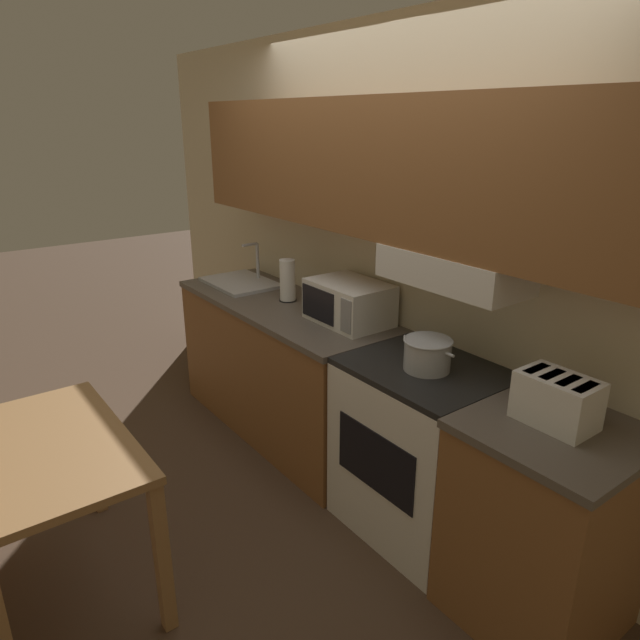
% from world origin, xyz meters
% --- Properties ---
extents(ground_plane, '(16.00, 16.00, 0.00)m').
position_xyz_m(ground_plane, '(0.00, 0.00, 0.00)').
color(ground_plane, '#4C3828').
extents(wall_back, '(5.54, 0.38, 2.55)m').
position_xyz_m(wall_back, '(0.01, -0.07, 1.53)').
color(wall_back, beige).
rests_on(wall_back, ground_plane).
extents(lower_counter_main, '(1.75, 0.65, 0.91)m').
position_xyz_m(lower_counter_main, '(-0.70, -0.31, 0.46)').
color(lower_counter_main, brown).
rests_on(lower_counter_main, ground_plane).
extents(lower_counter_right_stub, '(0.65, 0.65, 0.91)m').
position_xyz_m(lower_counter_right_stub, '(1.25, -0.31, 0.46)').
color(lower_counter_right_stub, brown).
rests_on(lower_counter_right_stub, ground_plane).
extents(stove_range, '(0.75, 0.62, 0.91)m').
position_xyz_m(stove_range, '(0.55, -0.31, 0.46)').
color(stove_range, white).
rests_on(stove_range, ground_plane).
extents(cooking_pot, '(0.31, 0.23, 0.15)m').
position_xyz_m(cooking_pot, '(0.57, -0.32, 1.00)').
color(cooking_pot, '#B7BABF').
rests_on(cooking_pot, stove_range).
extents(microwave, '(0.47, 0.34, 0.24)m').
position_xyz_m(microwave, '(-0.16, -0.20, 1.03)').
color(microwave, white).
rests_on(microwave, lower_counter_main).
extents(toaster, '(0.30, 0.19, 0.20)m').
position_xyz_m(toaster, '(1.22, -0.30, 1.01)').
color(toaster, white).
rests_on(toaster, lower_counter_right_stub).
extents(sink_basin, '(0.55, 0.40, 0.29)m').
position_xyz_m(sink_basin, '(-1.24, -0.31, 0.93)').
color(sink_basin, '#B7BABF').
rests_on(sink_basin, lower_counter_main).
extents(paper_towel_roll, '(0.12, 0.12, 0.27)m').
position_xyz_m(paper_towel_roll, '(-0.72, -0.25, 1.05)').
color(paper_towel_roll, black).
rests_on(paper_towel_roll, lower_counter_main).
extents(dining_table, '(1.03, 0.66, 0.75)m').
position_xyz_m(dining_table, '(-0.09, -1.90, 0.63)').
color(dining_table, '#9E7042').
rests_on(dining_table, ground_plane).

